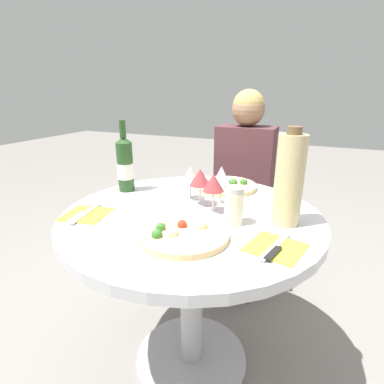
% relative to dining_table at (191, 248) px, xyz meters
% --- Properties ---
extents(ground_plane, '(12.00, 12.00, 0.00)m').
position_rel_dining_table_xyz_m(ground_plane, '(0.00, 0.00, -0.57)').
color(ground_plane, gray).
rests_on(ground_plane, ground).
extents(dining_table, '(0.96, 0.96, 0.72)m').
position_rel_dining_table_xyz_m(dining_table, '(0.00, 0.00, 0.00)').
color(dining_table, '#B2B2B7').
rests_on(dining_table, ground_plane).
extents(chair_behind_diner, '(0.43, 0.43, 0.91)m').
position_rel_dining_table_xyz_m(chair_behind_diner, '(0.01, 0.85, -0.14)').
color(chair_behind_diner, silver).
rests_on(chair_behind_diner, ground_plane).
extents(seated_diner, '(0.33, 0.41, 1.16)m').
position_rel_dining_table_xyz_m(seated_diner, '(0.01, 0.71, -0.04)').
color(seated_diner, '#512D33').
rests_on(seated_diner, ground_plane).
extents(pizza_large, '(0.28, 0.28, 0.05)m').
position_rel_dining_table_xyz_m(pizza_large, '(0.05, -0.19, 0.16)').
color(pizza_large, '#E5C17F').
rests_on(pizza_large, dining_table).
extents(pizza_small_far, '(0.28, 0.28, 0.05)m').
position_rel_dining_table_xyz_m(pizza_small_far, '(0.03, 0.32, 0.16)').
color(pizza_small_far, '#E5C17F').
rests_on(pizza_small_far, dining_table).
extents(wine_bottle, '(0.07, 0.07, 0.31)m').
position_rel_dining_table_xyz_m(wine_bottle, '(-0.37, 0.12, 0.27)').
color(wine_bottle, '#23471E').
rests_on(wine_bottle, dining_table).
extents(tall_carafe, '(0.09, 0.09, 0.33)m').
position_rel_dining_table_xyz_m(tall_carafe, '(0.33, 0.04, 0.31)').
color(tall_carafe, tan).
rests_on(tall_carafe, dining_table).
extents(sugar_shaker, '(0.07, 0.07, 0.13)m').
position_rel_dining_table_xyz_m(sugar_shaker, '(0.17, -0.03, 0.22)').
color(sugar_shaker, silver).
rests_on(sugar_shaker, dining_table).
extents(wine_glass_center, '(0.08, 0.08, 0.15)m').
position_rel_dining_table_xyz_m(wine_glass_center, '(0.00, 0.08, 0.26)').
color(wine_glass_center, silver).
rests_on(wine_glass_center, dining_table).
extents(wine_glass_front_right, '(0.08, 0.08, 0.15)m').
position_rel_dining_table_xyz_m(wine_glass_front_right, '(0.07, 0.04, 0.26)').
color(wine_glass_front_right, silver).
rests_on(wine_glass_front_right, dining_table).
extents(wine_glass_back_right, '(0.07, 0.07, 0.15)m').
position_rel_dining_table_xyz_m(wine_glass_back_right, '(0.07, 0.13, 0.27)').
color(wine_glass_back_right, silver).
rests_on(wine_glass_back_right, dining_table).
extents(wine_glass_back_left, '(0.07, 0.07, 0.14)m').
position_rel_dining_table_xyz_m(wine_glass_back_left, '(-0.06, 0.13, 0.26)').
color(wine_glass_back_left, silver).
rests_on(wine_glass_back_left, dining_table).
extents(place_setting_left, '(0.18, 0.19, 0.01)m').
position_rel_dining_table_xyz_m(place_setting_left, '(-0.34, -0.18, 0.15)').
color(place_setting_left, yellow).
rests_on(place_setting_left, dining_table).
extents(place_setting_right, '(0.18, 0.19, 0.01)m').
position_rel_dining_table_xyz_m(place_setting_right, '(0.33, -0.15, 0.15)').
color(place_setting_right, yellow).
rests_on(place_setting_right, dining_table).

